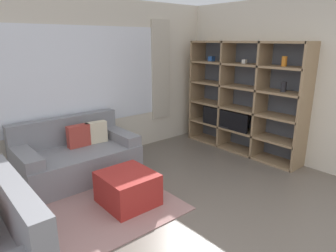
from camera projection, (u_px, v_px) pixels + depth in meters
The scene contains 6 objects.
wall_back at pixel (83, 82), 4.92m from camera, with size 6.41×0.11×2.70m.
wall_right at pixel (265, 80), 5.31m from camera, with size 0.07×4.57×2.70m, color beige.
area_rug at pixel (67, 219), 3.50m from camera, with size 2.64×1.62×0.01m, color gray.
shelving_unit at pixel (244, 98), 5.47m from camera, with size 0.43×2.33×2.01m.
couch_main at pixel (77, 157), 4.56m from camera, with size 1.70×0.98×0.88m.
ottoman at pixel (128, 189), 3.80m from camera, with size 0.63×0.66×0.42m.
Camera 1 is at (-2.13, -1.26, 2.03)m, focal length 32.00 mm.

